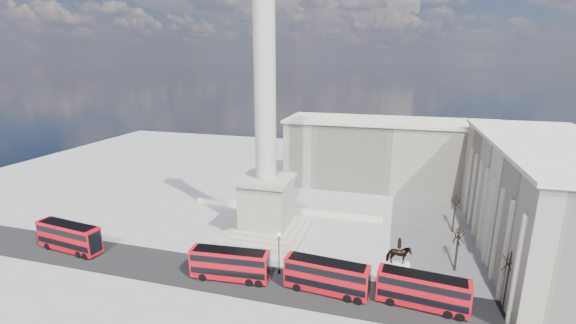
% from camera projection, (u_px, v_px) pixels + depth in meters
% --- Properties ---
extents(ground, '(180.00, 180.00, 0.00)m').
position_uv_depth(ground, '(257.00, 246.00, 65.29)').
color(ground, '#A5A29C').
rests_on(ground, ground).
extents(asphalt_road, '(120.00, 9.00, 0.01)m').
position_uv_depth(asphalt_road, '(266.00, 283.00, 54.66)').
color(asphalt_road, '#242424').
rests_on(asphalt_road, ground).
extents(nelsons_column, '(14.00, 14.00, 49.85)m').
position_uv_depth(nelsons_column, '(266.00, 166.00, 66.63)').
color(nelsons_column, '#B1A993').
rests_on(nelsons_column, ground).
extents(balustrade_wall, '(40.00, 0.60, 1.10)m').
position_uv_depth(balustrade_wall, '(284.00, 209.00, 80.01)').
color(balustrade_wall, beige).
rests_on(balustrade_wall, ground).
extents(building_east, '(19.00, 46.00, 18.60)m').
position_uv_depth(building_east, '(549.00, 201.00, 60.17)').
color(building_east, beige).
rests_on(building_east, ground).
extents(building_northeast, '(51.00, 17.00, 16.60)m').
position_uv_depth(building_northeast, '(389.00, 153.00, 94.98)').
color(building_northeast, beige).
rests_on(building_northeast, ground).
extents(red_bus_a, '(11.55, 3.55, 4.61)m').
position_uv_depth(red_bus_a, '(230.00, 264.00, 54.93)').
color(red_bus_a, red).
rests_on(red_bus_a, ground).
extents(red_bus_b, '(11.63, 3.61, 4.64)m').
position_uv_depth(red_bus_b, '(327.00, 276.00, 51.81)').
color(red_bus_b, red).
rests_on(red_bus_b, ground).
extents(red_bus_c, '(11.46, 3.69, 4.57)m').
position_uv_depth(red_bus_c, '(423.00, 291.00, 48.65)').
color(red_bus_c, red).
rests_on(red_bus_c, ground).
extents(red_bus_e, '(12.09, 4.09, 4.81)m').
position_uv_depth(red_bus_e, '(69.00, 237.00, 63.21)').
color(red_bus_e, red).
rests_on(red_bus_e, ground).
extents(victorian_lamp, '(0.56, 0.56, 6.53)m').
position_uv_depth(victorian_lamp, '(279.00, 250.00, 56.06)').
color(victorian_lamp, black).
rests_on(victorian_lamp, ground).
extents(equestrian_statue, '(3.89, 2.92, 8.14)m').
position_uv_depth(equestrian_statue, '(397.00, 274.00, 51.69)').
color(equestrian_statue, beige).
rests_on(equestrian_statue, ground).
extents(bare_tree_near, '(1.91, 1.91, 8.35)m').
position_uv_depth(bare_tree_near, '(511.00, 262.00, 47.32)').
color(bare_tree_near, '#332319').
rests_on(bare_tree_near, ground).
extents(bare_tree_mid, '(1.96, 1.96, 7.43)m').
position_uv_depth(bare_tree_mid, '(459.00, 235.00, 56.36)').
color(bare_tree_mid, '#332319').
rests_on(bare_tree_mid, ground).
extents(bare_tree_far, '(1.81, 1.81, 7.37)m').
position_uv_depth(bare_tree_far, '(456.00, 202.00, 69.41)').
color(bare_tree_far, '#332319').
rests_on(bare_tree_far, ground).
extents(pedestrian_walking, '(0.65, 0.49, 1.61)m').
position_uv_depth(pedestrian_walking, '(360.00, 278.00, 54.28)').
color(pedestrian_walking, '#222527').
rests_on(pedestrian_walking, ground).
extents(pedestrian_standing, '(1.05, 1.03, 1.71)m').
position_uv_depth(pedestrian_standing, '(437.00, 290.00, 51.54)').
color(pedestrian_standing, '#222527').
rests_on(pedestrian_standing, ground).
extents(pedestrian_crossing, '(0.88, 1.00, 1.63)m').
position_uv_depth(pedestrian_crossing, '(350.00, 277.00, 54.64)').
color(pedestrian_crossing, '#222527').
rests_on(pedestrian_crossing, ground).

